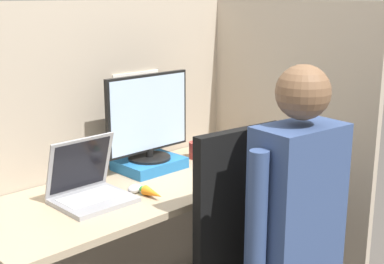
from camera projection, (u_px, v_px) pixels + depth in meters
cubicle_panel_back at (102, 162)px, 2.66m from camera, size 2.10×0.05×1.57m
cubicle_panel_right at (269, 146)px, 2.94m from camera, size 0.04×1.25×1.57m
desk at (146, 221)px, 2.48m from camera, size 1.60×0.63×0.75m
paper_box at (150, 164)px, 2.64m from camera, size 0.31×0.24×0.05m
monitor at (148, 118)px, 2.59m from camera, size 0.48×0.21×0.42m
laptop at (89, 189)px, 2.23m from camera, size 0.30×0.26×0.27m
mouse at (135, 189)px, 2.32m from camera, size 0.07×0.05×0.04m
stapler at (239, 147)px, 2.93m from camera, size 0.05×0.12×0.05m
carrot_toy at (153, 193)px, 2.26m from camera, size 0.04×0.14×0.04m
person at (309, 222)px, 1.97m from camera, size 0.48×0.47×1.36m
coffee_mug at (196, 150)px, 2.81m from camera, size 0.08×0.08×0.09m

